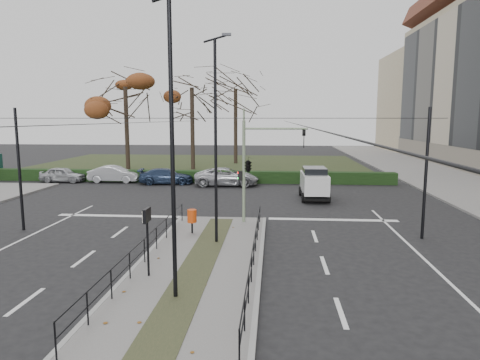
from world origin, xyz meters
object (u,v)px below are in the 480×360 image
object	(u,v)px
streetlamp_median_far	(216,139)
parked_car_first	(63,175)
parked_car_fourth	(227,177)
info_panel	(147,223)
bare_tree_center	(236,94)
bare_tree_near	(192,94)
parked_car_second	(114,174)
streetlamp_median_near	(173,148)
parked_car_third	(166,176)
rust_tree	(125,87)
white_van	(314,182)
traffic_light	(250,164)
litter_bin	(192,216)

from	to	relation	value
streetlamp_median_far	parked_car_first	world-z (taller)	streetlamp_median_far
parked_car_first	parked_car_fourth	xyz separation A→B (m)	(14.39, -0.80, 0.08)
info_panel	streetlamp_median_far	distance (m)	5.27
parked_car_fourth	bare_tree_center	xyz separation A→B (m)	(-0.76, 16.83, 7.60)
streetlamp_median_far	bare_tree_near	bearing A→B (deg)	102.88
info_panel	parked_car_fourth	xyz separation A→B (m)	(0.41, 20.87, -1.26)
info_panel	parked_car_second	bearing A→B (deg)	113.44
streetlamp_median_far	parked_car_second	xyz separation A→B (m)	(-11.32, 17.75, -3.90)
parked_car_fourth	streetlamp_median_near	bearing A→B (deg)	178.80
bare_tree_center	bare_tree_near	bearing A→B (deg)	-121.66
parked_car_third	parked_car_second	bearing A→B (deg)	76.09
rust_tree	bare_tree_center	world-z (taller)	bare_tree_center
white_van	bare_tree_center	bearing A→B (deg)	108.33
bare_tree_center	bare_tree_near	size ratio (longest dim) A/B	1.04
bare_tree_near	info_panel	bearing A→B (deg)	-82.03
traffic_light	rust_tree	world-z (taller)	rust_tree
info_panel	parked_car_third	size ratio (longest dim) A/B	0.52
traffic_light	info_panel	distance (m)	8.62
parked_car_second	streetlamp_median_far	bearing A→B (deg)	-149.75
traffic_light	white_van	size ratio (longest dim) A/B	1.32
white_van	bare_tree_near	distance (m)	20.65
parked_car_second	bare_tree_near	world-z (taller)	bare_tree_near
streetlamp_median_near	litter_bin	bearing A→B (deg)	97.03
info_panel	bare_tree_near	world-z (taller)	bare_tree_near
rust_tree	bare_tree_center	bearing A→B (deg)	35.59
info_panel	streetlamp_median_far	world-z (taller)	streetlamp_median_far
parked_car_first	rust_tree	world-z (taller)	rust_tree
streetlamp_median_near	parked_car_third	distance (m)	24.14
parked_car_third	white_van	size ratio (longest dim) A/B	1.13
parked_car_second	parked_car_third	distance (m)	4.76
parked_car_first	parked_car_second	xyz separation A→B (m)	(4.47, 0.28, 0.05)
bare_tree_near	parked_car_third	bearing A→B (deg)	-92.47
parked_car_first	bare_tree_center	xyz separation A→B (m)	(13.63, 16.04, 7.67)
streetlamp_median_near	parked_car_third	xyz separation A→B (m)	(-6.14, 23.00, -4.00)
streetlamp_median_far	parked_car_fourth	size ratio (longest dim) A/B	1.67
parked_car_fourth	bare_tree_center	world-z (taller)	bare_tree_center
rust_tree	info_panel	bearing A→B (deg)	-69.73
streetlamp_median_near	info_panel	bearing A→B (deg)	129.08
info_panel	parked_car_first	size ratio (longest dim) A/B	0.61
traffic_light	bare_tree_near	world-z (taller)	bare_tree_near
rust_tree	bare_tree_center	size ratio (longest dim) A/B	0.96
streetlamp_median_near	streetlamp_median_far	world-z (taller)	streetlamp_median_near
streetlamp_median_near	parked_car_first	world-z (taller)	streetlamp_median_near
white_van	bare_tree_near	size ratio (longest dim) A/B	0.35
parked_car_fourth	rust_tree	bearing A→B (deg)	47.89
parked_car_first	parked_car_fourth	bearing A→B (deg)	-92.46
traffic_light	bare_tree_near	distance (m)	24.84
traffic_light	parked_car_second	xyz separation A→B (m)	(-12.54, 13.97, -2.48)
streetlamp_median_near	parked_car_second	size ratio (longest dim) A/B	2.06
litter_bin	parked_car_second	size ratio (longest dim) A/B	0.26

